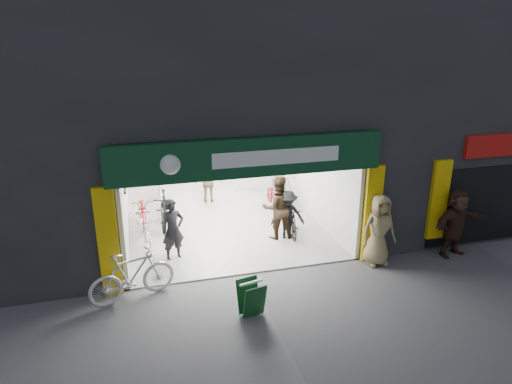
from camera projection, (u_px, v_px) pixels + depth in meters
name	position (u px, v px, depth m)	size (l,w,h in m)	color
ground	(250.00, 274.00, 11.40)	(60.00, 60.00, 0.00)	#56565B
building	(238.00, 79.00, 14.76)	(17.00, 10.27, 8.00)	#232326
bike_left_front	(144.00, 229.00, 12.99)	(0.58, 1.67, 0.88)	silver
bike_left_midfront	(164.00, 210.00, 14.06)	(0.52, 1.84, 1.10)	black
bike_left_midback	(143.00, 211.00, 14.19)	(0.64, 1.82, 0.96)	maroon
bike_left_back	(159.00, 188.00, 15.93)	(0.56, 1.97, 1.19)	silver
bike_right_front	(291.00, 220.00, 13.52)	(0.44, 1.54, 0.93)	black
bike_right_mid	(274.00, 196.00, 15.64)	(0.57, 1.64, 0.86)	maroon
bike_right_back	(285.00, 187.00, 16.05)	(0.54, 1.93, 1.16)	#A2A2A6
parked_bike	(132.00, 276.00, 10.15)	(0.56, 1.98, 1.19)	silver
customer_a	(173.00, 230.00, 11.91)	(0.62, 0.40, 1.69)	black
customer_b	(278.00, 208.00, 13.12)	(0.92, 0.72, 1.90)	#372719
customer_c	(288.00, 215.00, 13.12)	(0.96, 0.55, 1.49)	black
customer_d	(208.00, 182.00, 15.95)	(0.91, 0.38, 1.55)	#82664B
pedestrian_near	(379.00, 230.00, 11.64)	(0.93, 0.60, 1.90)	#968557
pedestrian_far	(456.00, 223.00, 12.11)	(1.74, 0.56, 1.88)	#3D261B
sandwich_board	(251.00, 297.00, 9.62)	(0.60, 0.61, 0.77)	#10411A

